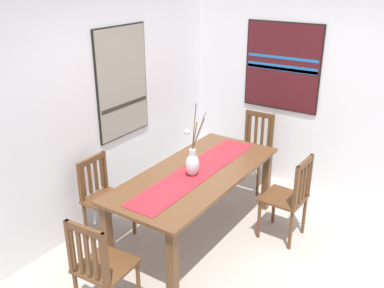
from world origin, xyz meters
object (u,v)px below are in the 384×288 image
at_px(centerpiece_vase, 192,162).
at_px(chair_0, 289,196).
at_px(chair_2, 254,150).
at_px(painting_on_side_wall, 282,67).
at_px(chair_3, 101,266).
at_px(painting_on_back_wall, 122,83).
at_px(dining_table, 196,181).
at_px(chair_1, 104,196).

relative_size(centerpiece_vase, chair_0, 0.81).
distance_m(chair_2, painting_on_side_wall, 1.11).
bearing_deg(chair_3, painting_on_back_wall, 34.97).
bearing_deg(dining_table, painting_on_side_wall, -4.16).
bearing_deg(chair_0, chair_3, 156.40).
height_order(dining_table, chair_1, chair_1).
bearing_deg(chair_1, chair_0, -57.31).
xyz_separation_m(chair_0, painting_on_side_wall, (1.27, 0.69, 1.06)).
bearing_deg(chair_1, painting_on_side_wall, -22.24).
xyz_separation_m(dining_table, painting_on_side_wall, (1.79, -0.13, 0.88)).
xyz_separation_m(centerpiece_vase, chair_2, (1.52, 0.03, -0.41)).
relative_size(dining_table, chair_1, 2.28).
xyz_separation_m(dining_table, painting_on_back_wall, (0.17, 1.10, 0.85)).
height_order(dining_table, painting_on_side_wall, painting_on_side_wall).
xyz_separation_m(centerpiece_vase, chair_0, (0.61, -0.81, -0.42)).
bearing_deg(centerpiece_vase, dining_table, 7.09).
bearing_deg(centerpiece_vase, painting_on_back_wall, 76.82).
distance_m(chair_1, chair_2, 2.11).
relative_size(centerpiece_vase, chair_2, 0.78).
relative_size(chair_2, painting_on_side_wall, 0.89).
distance_m(chair_0, painting_on_side_wall, 1.79).
xyz_separation_m(chair_2, painting_on_back_wall, (-1.26, 1.08, 1.01)).
relative_size(centerpiece_vase, chair_3, 0.81).
relative_size(dining_table, centerpiece_vase, 2.69).
xyz_separation_m(painting_on_back_wall, painting_on_side_wall, (1.62, -1.23, 0.03)).
bearing_deg(centerpiece_vase, chair_3, 178.82).
height_order(chair_3, painting_on_side_wall, painting_on_side_wall).
relative_size(chair_0, chair_1, 1.05).
xyz_separation_m(chair_1, chair_3, (-0.86, -0.80, 0.02)).
distance_m(centerpiece_vase, painting_on_back_wall, 1.29).
relative_size(centerpiece_vase, painting_on_back_wall, 0.61).
distance_m(dining_table, chair_1, 0.99).
bearing_deg(centerpiece_vase, painting_on_side_wall, -3.61).
height_order(chair_0, chair_1, chair_0).
bearing_deg(painting_on_side_wall, painting_on_back_wall, 142.68).
distance_m(chair_0, chair_2, 1.24).
relative_size(dining_table, painting_on_back_wall, 1.65).
xyz_separation_m(dining_table, chair_1, (-0.53, 0.82, -0.19)).
height_order(chair_2, chair_3, chair_2).
bearing_deg(chair_2, centerpiece_vase, -178.71).
bearing_deg(chair_0, painting_on_back_wall, 100.41).
bearing_deg(chair_3, chair_0, -23.60).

